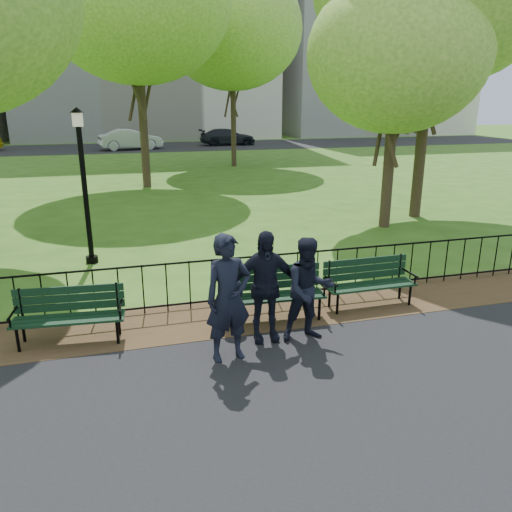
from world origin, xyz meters
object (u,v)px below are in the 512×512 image
object	(u,v)px
person_right	(264,286)
person_mid	(309,290)
person_left	(228,298)
tree_far_e	(232,28)
lamppost	(84,181)
sedan_silver	(130,139)
park_bench_main	(258,288)
park_bench_right_a	(368,277)
park_bench_left_a	(69,309)
sedan_dark	(228,137)
tree_near_e	(397,55)

from	to	relation	value
person_right	person_mid	bearing A→B (deg)	-12.52
person_left	person_right	xyz separation A→B (m)	(0.65, 0.43, -0.05)
tree_far_e	person_mid	bearing A→B (deg)	-100.27
lamppost	sedan_silver	bearing A→B (deg)	86.02
park_bench_main	sedan_silver	world-z (taller)	sedan_silver
park_bench_main	tree_far_e	bearing A→B (deg)	81.24
park_bench_right_a	tree_far_e	size ratio (longest dim) A/B	0.16
park_bench_left_a	lamppost	bearing A→B (deg)	92.77
park_bench_main	sedan_dark	bearing A→B (deg)	81.68
park_bench_left_a	lamppost	world-z (taller)	lamppost
tree_near_e	sedan_dark	bearing A→B (deg)	86.66
tree_far_e	person_right	bearing A→B (deg)	-102.06
lamppost	tree_near_e	world-z (taller)	tree_near_e
tree_near_e	person_left	distance (m)	9.67
park_bench_main	person_left	xyz separation A→B (m)	(-0.74, -1.10, 0.34)
park_bench_right_a	lamppost	world-z (taller)	lamppost
park_bench_left_a	person_right	distance (m)	2.98
tree_near_e	person_right	distance (m)	9.00
person_left	tree_near_e	bearing A→B (deg)	37.24
park_bench_main	person_left	distance (m)	1.37
person_mid	tree_near_e	bearing A→B (deg)	52.69
sedan_silver	sedan_dark	world-z (taller)	sedan_silver
person_right	park_bench_right_a	bearing A→B (deg)	22.80
sedan_dark	lamppost	bearing A→B (deg)	161.97
park_bench_right_a	person_left	bearing A→B (deg)	-157.02
park_bench_main	park_bench_right_a	size ratio (longest dim) A/B	1.08
tree_near_e	sedan_silver	bearing A→B (deg)	103.23
sedan_silver	tree_far_e	bearing A→B (deg)	-166.76
person_mid	sedan_silver	distance (m)	32.77
park_bench_right_a	sedan_dark	bearing A→B (deg)	81.01
park_bench_main	park_bench_right_a	distance (m)	2.10
park_bench_main	tree_far_e	xyz separation A→B (m)	(4.39, 20.31, 6.55)
tree_far_e	person_mid	world-z (taller)	tree_far_e
person_left	tree_far_e	bearing A→B (deg)	67.34
park_bench_right_a	person_mid	distance (m)	1.84
tree_near_e	person_mid	xyz separation A→B (m)	(-4.83, -6.19, -3.89)
tree_near_e	person_left	world-z (taller)	tree_near_e
park_bench_right_a	person_mid	world-z (taller)	person_mid
lamppost	person_mid	distance (m)	6.04
tree_near_e	person_mid	size ratio (longest dim) A/B	4.20
park_bench_left_a	sedan_silver	bearing A→B (deg)	91.42
lamppost	person_left	world-z (taller)	lamppost
park_bench_left_a	person_left	world-z (taller)	person_left
tree_near_e	lamppost	bearing A→B (deg)	-171.20
park_bench_left_a	tree_far_e	bearing A→B (deg)	75.25
park_bench_left_a	tree_far_e	size ratio (longest dim) A/B	0.16
person_mid	person_right	bearing A→B (deg)	165.63
lamppost	person_right	bearing A→B (deg)	-60.44
park_bench_left_a	park_bench_main	bearing A→B (deg)	3.50
sedan_silver	park_bench_left_a	bearing A→B (deg)	165.13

